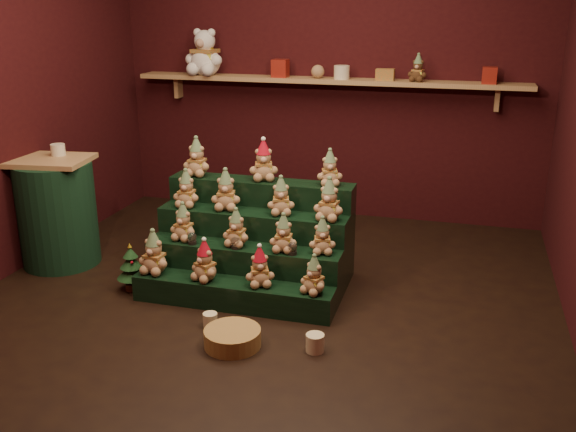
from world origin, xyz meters
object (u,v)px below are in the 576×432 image
(white_bear, at_px, (205,46))
(brown_bear, at_px, (418,68))
(snow_globe_c, at_px, (292,248))
(mini_christmas_tree, at_px, (131,267))
(riser_tier_front, at_px, (233,294))
(mug_right, at_px, (315,343))
(side_table, at_px, (57,212))
(snow_globe_a, at_px, (192,238))
(snow_globe_b, at_px, (236,243))
(mug_left, at_px, (210,320))
(wicker_basket, at_px, (232,338))

(white_bear, relative_size, brown_bear, 2.32)
(snow_globe_c, xyz_separation_m, mini_christmas_tree, (-1.17, -0.11, -0.23))
(riser_tier_front, distance_m, mini_christmas_tree, 0.80)
(riser_tier_front, distance_m, white_bear, 2.71)
(riser_tier_front, xyz_separation_m, white_bear, (-0.99, 2.04, 1.50))
(riser_tier_front, height_order, mug_right, riser_tier_front)
(riser_tier_front, height_order, side_table, side_table)
(snow_globe_a, distance_m, side_table, 1.25)
(snow_globe_b, distance_m, mug_left, 0.59)
(side_table, relative_size, mug_right, 7.71)
(snow_globe_c, xyz_separation_m, wicker_basket, (-0.19, -0.66, -0.35))
(riser_tier_front, height_order, white_bear, white_bear)
(snow_globe_c, distance_m, side_table, 1.97)
(riser_tier_front, xyz_separation_m, wicker_basket, (0.18, -0.50, -0.04))
(side_table, distance_m, brown_bear, 3.23)
(snow_globe_b, relative_size, wicker_basket, 0.25)
(riser_tier_front, distance_m, brown_bear, 2.63)
(mini_christmas_tree, xyz_separation_m, white_bear, (-0.20, 1.98, 1.41))
(mug_right, bearing_deg, snow_globe_b, 140.19)
(snow_globe_c, bearing_deg, side_table, 173.97)
(snow_globe_c, relative_size, brown_bear, 0.39)
(riser_tier_front, xyz_separation_m, snow_globe_c, (0.38, 0.16, 0.32))
(wicker_basket, bearing_deg, side_table, 153.79)
(snow_globe_a, height_order, mug_left, snow_globe_a)
(mug_left, relative_size, white_bear, 0.18)
(wicker_basket, xyz_separation_m, white_bear, (-1.17, 2.54, 1.53))
(riser_tier_front, relative_size, snow_globe_b, 15.93)
(snow_globe_b, height_order, wicker_basket, snow_globe_b)
(snow_globe_a, relative_size, snow_globe_c, 0.97)
(riser_tier_front, distance_m, wicker_basket, 0.54)
(snow_globe_c, height_order, mug_right, snow_globe_c)
(mug_left, bearing_deg, riser_tier_front, 83.01)
(mini_christmas_tree, xyz_separation_m, brown_bear, (1.78, 1.98, 1.26))
(snow_globe_a, xyz_separation_m, wicker_basket, (0.54, -0.66, -0.35))
(mug_right, height_order, white_bear, white_bear)
(snow_globe_a, relative_size, mug_left, 0.93)
(brown_bear, bearing_deg, snow_globe_b, -106.89)
(brown_bear, bearing_deg, snow_globe_c, -96.48)
(snow_globe_b, distance_m, white_bear, 2.42)
(side_table, height_order, brown_bear, brown_bear)
(snow_globe_a, xyz_separation_m, snow_globe_c, (0.73, 0.00, 0.00))
(white_bear, xyz_separation_m, brown_bear, (1.98, 0.00, -0.15))
(mug_left, bearing_deg, side_table, 156.19)
(snow_globe_a, bearing_deg, snow_globe_b, 0.00)
(snow_globe_b, bearing_deg, riser_tier_front, -79.48)
(snow_globe_b, xyz_separation_m, mug_right, (0.71, -0.59, -0.35))
(snow_globe_b, relative_size, brown_bear, 0.38)
(side_table, relative_size, mug_left, 9.13)
(white_bear, distance_m, brown_bear, 1.98)
(snow_globe_a, distance_m, mug_right, 1.24)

